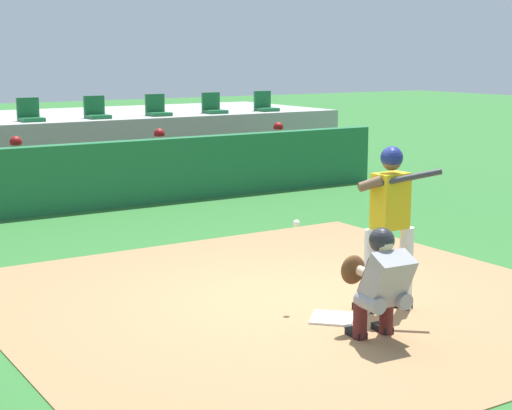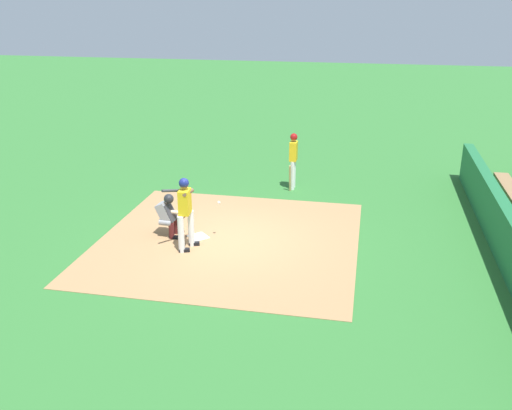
{
  "view_description": "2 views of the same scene",
  "coord_description": "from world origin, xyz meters",
  "px_view_note": "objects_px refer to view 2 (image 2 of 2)",
  "views": [
    {
      "loc": [
        -5.07,
        -7.28,
        2.75
      ],
      "look_at": [
        0.0,
        0.7,
        1.0
      ],
      "focal_mm": 57.08,
      "sensor_mm": 36.0,
      "label": 1
    },
    {
      "loc": [
        12.47,
        3.25,
        5.79
      ],
      "look_at": [
        0.0,
        0.7,
        1.0
      ],
      "focal_mm": 39.37,
      "sensor_mm": 36.0,
      "label": 2
    }
  ],
  "objects_px": {
    "home_plate": "(198,237)",
    "catcher_crouched": "(170,213)",
    "batter_at_plate": "(185,209)",
    "on_deck_batter": "(293,157)"
  },
  "relations": [
    {
      "from": "home_plate",
      "to": "batter_at_plate",
      "type": "bearing_deg",
      "value": -5.61
    },
    {
      "from": "on_deck_batter",
      "to": "batter_at_plate",
      "type": "bearing_deg",
      "value": -20.49
    },
    {
      "from": "home_plate",
      "to": "on_deck_batter",
      "type": "relative_size",
      "value": 0.25
    },
    {
      "from": "home_plate",
      "to": "catcher_crouched",
      "type": "height_order",
      "value": "catcher_crouched"
    },
    {
      "from": "home_plate",
      "to": "batter_at_plate",
      "type": "height_order",
      "value": "batter_at_plate"
    },
    {
      "from": "home_plate",
      "to": "catcher_crouched",
      "type": "relative_size",
      "value": 0.27
    },
    {
      "from": "catcher_crouched",
      "to": "on_deck_batter",
      "type": "bearing_deg",
      "value": 149.77
    },
    {
      "from": "batter_at_plate",
      "to": "catcher_crouched",
      "type": "height_order",
      "value": "batter_at_plate"
    },
    {
      "from": "home_plate",
      "to": "batter_at_plate",
      "type": "xyz_separation_m",
      "value": [
        0.69,
        -0.07,
        1.01
      ]
    },
    {
      "from": "home_plate",
      "to": "on_deck_batter",
      "type": "height_order",
      "value": "on_deck_batter"
    }
  ]
}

